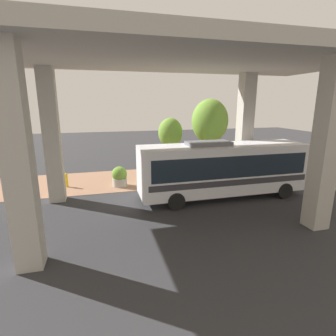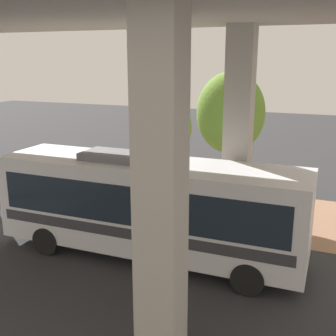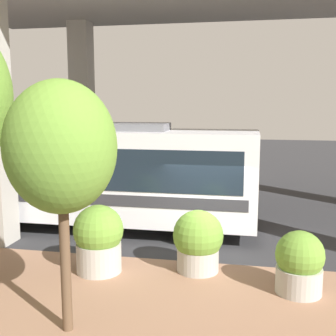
% 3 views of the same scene
% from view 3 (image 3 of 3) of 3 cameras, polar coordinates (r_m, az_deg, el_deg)
% --- Properties ---
extents(ground_plane, '(80.00, 80.00, 0.00)m').
position_cam_3_polar(ground_plane, '(11.71, 4.44, -12.69)').
color(ground_plane, '#2D2D30').
rests_on(ground_plane, ground).
extents(sidewalk_strip, '(6.00, 40.00, 0.02)m').
position_cam_3_polar(sidewalk_strip, '(9.01, 2.13, -19.56)').
color(sidewalk_strip, '#936B51').
rests_on(sidewalk_strip, ground).
extents(overpass, '(9.40, 20.67, 8.45)m').
position_cam_3_polar(overpass, '(15.20, 6.63, 20.55)').
color(overpass, '#ADA89E').
rests_on(overpass, ground).
extents(bus, '(2.75, 10.60, 3.63)m').
position_cam_3_polar(bus, '(14.45, -9.38, -0.54)').
color(bus, silver).
rests_on(bus, ground).
extents(planter_front, '(1.29, 1.29, 1.60)m').
position_cam_3_polar(planter_front, '(10.91, 4.10, -9.87)').
color(planter_front, '#ADA89E').
rests_on(planter_front, ground).
extents(planter_middle, '(1.27, 1.27, 1.75)m').
position_cam_3_polar(planter_middle, '(10.94, -9.37, -9.46)').
color(planter_middle, '#ADA89E').
rests_on(planter_middle, ground).
extents(planter_back, '(1.09, 1.09, 1.46)m').
position_cam_3_polar(planter_back, '(10.15, 17.39, -12.23)').
color(planter_back, '#ADA89E').
rests_on(planter_back, ground).
extents(street_tree_near, '(2.01, 2.01, 4.71)m').
position_cam_3_polar(street_tree_near, '(7.73, -14.31, 2.60)').
color(street_tree_near, brown).
rests_on(street_tree_near, ground).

